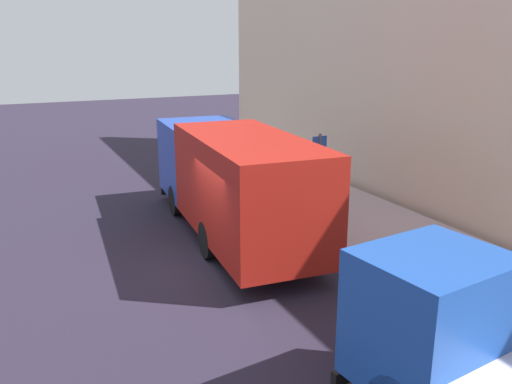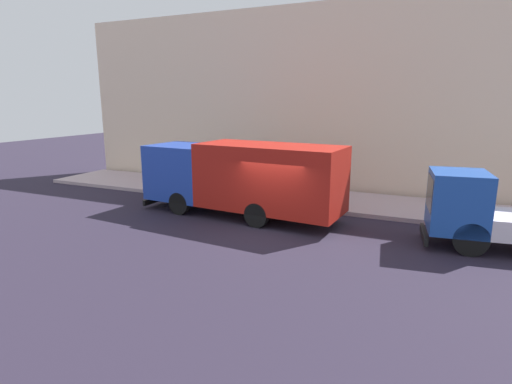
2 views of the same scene
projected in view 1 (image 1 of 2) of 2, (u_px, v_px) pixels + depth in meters
ground at (216, 268)px, 12.86m from camera, size 80.00×80.00×0.00m
sidewalk at (381, 233)px, 14.90m from camera, size 3.99×30.00×0.18m
building_facade at (464, 63)px, 14.66m from camera, size 0.50×30.00×9.42m
large_utility_truck at (232, 177)px, 14.54m from camera, size 3.09×8.75×3.03m
small_flatbed_truck at (500, 381)px, 6.69m from camera, size 2.59×5.67×2.48m
pedestrian_walking at (272, 168)px, 18.32m from camera, size 0.49×0.49×1.69m
traffic_cone_orange at (256, 185)px, 18.32m from camera, size 0.45×0.45×0.65m
street_sign_post at (319, 174)px, 14.60m from camera, size 0.44×0.08×2.71m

